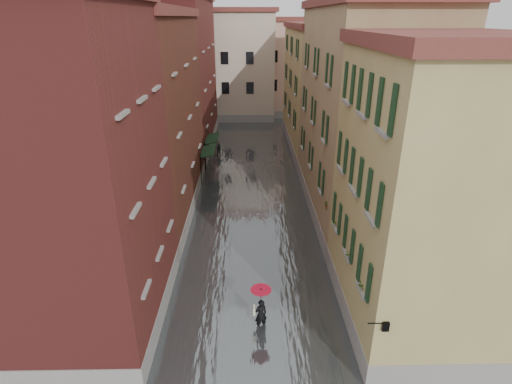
{
  "coord_description": "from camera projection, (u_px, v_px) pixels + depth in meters",
  "views": [
    {
      "loc": [
        -0.16,
        -16.32,
        12.44
      ],
      "look_at": [
        0.23,
        5.18,
        3.0
      ],
      "focal_mm": 28.0,
      "sensor_mm": 36.0,
      "label": 1
    }
  ],
  "objects": [
    {
      "name": "ground",
      "position": [
        253.0,
        288.0,
        19.95
      ],
      "size": [
        120.0,
        120.0,
        0.0
      ],
      "primitive_type": "plane",
      "color": "slate",
      "rests_on": "ground"
    },
    {
      "name": "floodwater",
      "position": [
        251.0,
        186.0,
        31.81
      ],
      "size": [
        10.0,
        60.0,
        0.2
      ],
      "primitive_type": "cube",
      "color": "#4F5457",
      "rests_on": "ground"
    },
    {
      "name": "building_left_near",
      "position": [
        72.0,
        185.0,
        15.39
      ],
      "size": [
        6.0,
        8.0,
        13.0
      ],
      "primitive_type": "cube",
      "color": "maroon",
      "rests_on": "ground"
    },
    {
      "name": "building_left_mid",
      "position": [
        142.0,
        123.0,
        25.56
      ],
      "size": [
        6.0,
        14.0,
        12.5
      ],
      "primitive_type": "cube",
      "color": "#57261B",
      "rests_on": "ground"
    },
    {
      "name": "building_left_far",
      "position": [
        179.0,
        78.0,
        38.99
      ],
      "size": [
        6.0,
        16.0,
        14.0
      ],
      "primitive_type": "cube",
      "color": "maroon",
      "rests_on": "ground"
    },
    {
      "name": "building_right_near",
      "position": [
        429.0,
        200.0,
        15.92
      ],
      "size": [
        6.0,
        8.0,
        11.5
      ],
      "primitive_type": "cube",
      "color": "#99864F",
      "rests_on": "ground"
    },
    {
      "name": "building_right_mid",
      "position": [
        360.0,
        118.0,
        25.69
      ],
      "size": [
        6.0,
        14.0,
        13.0
      ],
      "primitive_type": "cube",
      "color": "#95865A",
      "rests_on": "ground"
    },
    {
      "name": "building_right_far",
      "position": [
        320.0,
        90.0,
        39.72
      ],
      "size": [
        6.0,
        16.0,
        11.5
      ],
      "primitive_type": "cube",
      "color": "#99864F",
      "rests_on": "ground"
    },
    {
      "name": "building_end_cream",
      "position": [
        227.0,
        67.0,
        52.07
      ],
      "size": [
        12.0,
        9.0,
        13.0
      ],
      "primitive_type": "cube",
      "color": "#B7AA91",
      "rests_on": "ground"
    },
    {
      "name": "building_end_pink",
      "position": [
        294.0,
        69.0,
        54.25
      ],
      "size": [
        10.0,
        9.0,
        12.0
      ],
      "primitive_type": "cube",
      "color": "tan",
      "rests_on": "ground"
    },
    {
      "name": "awning_near",
      "position": [
        208.0,
        152.0,
        32.27
      ],
      "size": [
        1.09,
        3.18,
        2.8
      ],
      "color": "black",
      "rests_on": "ground"
    },
    {
      "name": "awning_far",
      "position": [
        212.0,
        139.0,
        35.54
      ],
      "size": [
        1.09,
        3.23,
        2.8
      ],
      "color": "black",
      "rests_on": "ground"
    },
    {
      "name": "wall_lantern",
      "position": [
        385.0,
        325.0,
        13.32
      ],
      "size": [
        0.71,
        0.22,
        0.35
      ],
      "color": "black",
      "rests_on": "ground"
    },
    {
      "name": "window_planters",
      "position": [
        339.0,
        221.0,
        19.03
      ],
      "size": [
        0.59,
        10.25,
        0.84
      ],
      "color": "brown",
      "rests_on": "ground"
    },
    {
      "name": "pedestrian_main",
      "position": [
        261.0,
        305.0,
        16.89
      ],
      "size": [
        0.91,
        0.91,
        2.06
      ],
      "color": "black",
      "rests_on": "ground"
    },
    {
      "name": "pedestrian_far",
      "position": [
        220.0,
        150.0,
        38.29
      ],
      "size": [
        0.81,
        0.71,
        1.41
      ],
      "primitive_type": "imported",
      "rotation": [
        0.0,
        0.0,
        0.3
      ],
      "color": "black",
      "rests_on": "ground"
    }
  ]
}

